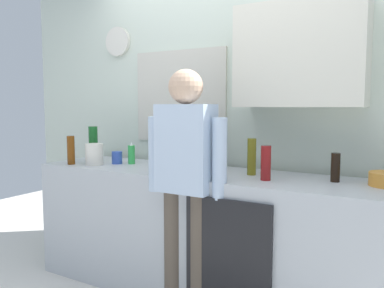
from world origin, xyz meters
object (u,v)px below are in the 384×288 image
bottle_red_vinegar (266,163)px  person_at_sink (186,172)px  bottle_dark_sauce (335,167)px  cup_blue_mug (117,158)px  bottle_olive_oil (252,157)px  dish_soap (131,154)px  bottle_amber_beer (71,150)px  bottle_green_wine (93,144)px  coffee_maker (194,149)px  storage_canister (94,154)px

bottle_red_vinegar → person_at_sink: size_ratio=0.14×
bottle_dark_sauce → cup_blue_mug: size_ratio=1.80×
bottle_olive_oil → dish_soap: 1.03m
cup_blue_mug → bottle_amber_beer: bearing=-145.7°
bottle_green_wine → bottle_red_vinegar: bottle_green_wine is taller
coffee_maker → bottle_olive_oil: (0.49, -0.06, -0.02)m
bottle_amber_beer → bottle_red_vinegar: bottle_amber_beer is taller
bottle_green_wine → person_at_sink: bearing=-14.1°
bottle_red_vinegar → bottle_amber_beer: bearing=-175.3°
bottle_olive_oil → bottle_red_vinegar: bearing=-42.9°
coffee_maker → bottle_olive_oil: 0.49m
coffee_maker → storage_canister: 0.81m
bottle_olive_oil → storage_canister: 1.27m
bottle_red_vinegar → dish_soap: bottle_red_vinegar is taller
coffee_maker → bottle_olive_oil: bearing=-7.5°
bottle_red_vinegar → person_at_sink: (-0.46, -0.22, -0.06)m
coffee_maker → dish_soap: size_ratio=1.83×
bottle_green_wine → bottle_amber_beer: bearing=-111.6°
bottle_dark_sauce → person_at_sink: 0.93m
bottle_green_wine → bottle_red_vinegar: 1.52m
bottle_red_vinegar → cup_blue_mug: 1.29m
bottle_olive_oil → bottle_dark_sauce: bottle_olive_oil is taller
cup_blue_mug → storage_canister: 0.18m
bottle_olive_oil → bottle_amber_beer: (-1.44, -0.27, -0.01)m
dish_soap → storage_canister: size_ratio=1.06×
dish_soap → person_at_sink: person_at_sink is taller
bottle_red_vinegar → cup_blue_mug: bottle_red_vinegar is taller
cup_blue_mug → storage_canister: (-0.12, -0.14, 0.04)m
bottle_green_wine → bottle_amber_beer: bottle_green_wine is taller
bottle_olive_oil → bottle_dark_sauce: 0.54m
bottle_dark_sauce → dish_soap: (-1.57, -0.03, -0.01)m
coffee_maker → bottle_amber_beer: coffee_maker is taller
bottle_green_wine → bottle_amber_beer: 0.20m
cup_blue_mug → dish_soap: bearing=27.3°
bottle_red_vinegar → person_at_sink: person_at_sink is taller
bottle_red_vinegar → dish_soap: bearing=173.8°
storage_canister → coffee_maker: bearing=19.0°
dish_soap → storage_canister: (-0.22, -0.19, 0.01)m
coffee_maker → bottle_dark_sauce: bearing=-2.2°
bottle_green_wine → bottle_olive_oil: bottle_green_wine is taller
bottle_amber_beer → storage_canister: bottle_amber_beer is taller
cup_blue_mug → dish_soap: dish_soap is taller
bottle_amber_beer → bottle_red_vinegar: 1.59m
storage_canister → bottle_red_vinegar: bearing=2.5°
bottle_green_wine → storage_canister: (0.11, -0.11, -0.06)m
dish_soap → bottle_red_vinegar: bearing=-6.2°
bottle_amber_beer → storage_canister: bearing=21.0°
bottle_green_wine → storage_canister: bearing=-43.3°
person_at_sink → bottle_amber_beer: bearing=163.9°
bottle_olive_oil → bottle_red_vinegar: bottle_olive_oil is taller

